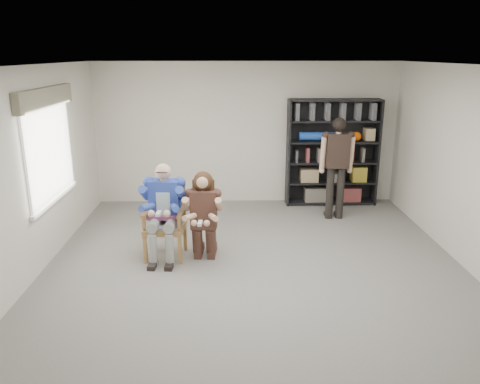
{
  "coord_description": "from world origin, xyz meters",
  "views": [
    {
      "loc": [
        -0.36,
        -5.77,
        2.95
      ],
      "look_at": [
        -0.2,
        0.6,
        1.05
      ],
      "focal_mm": 35.0,
      "sensor_mm": 36.0,
      "label": 1
    }
  ],
  "objects_px": {
    "armchair": "(165,222)",
    "seated_man": "(164,211)",
    "kneeling_woman": "(204,218)",
    "bookshelf": "(332,153)",
    "standing_man": "(336,169)"
  },
  "relations": [
    {
      "from": "armchair",
      "to": "standing_man",
      "type": "bearing_deg",
      "value": 33.44
    },
    {
      "from": "standing_man",
      "to": "armchair",
      "type": "bearing_deg",
      "value": -151.07
    },
    {
      "from": "armchair",
      "to": "seated_man",
      "type": "bearing_deg",
      "value": 0.0
    },
    {
      "from": "kneeling_woman",
      "to": "bookshelf",
      "type": "relative_size",
      "value": 0.63
    },
    {
      "from": "seated_man",
      "to": "kneeling_woman",
      "type": "relative_size",
      "value": 1.09
    },
    {
      "from": "armchair",
      "to": "kneeling_woman",
      "type": "height_order",
      "value": "kneeling_woman"
    },
    {
      "from": "kneeling_woman",
      "to": "bookshelf",
      "type": "distance_m",
      "value": 3.62
    },
    {
      "from": "armchair",
      "to": "kneeling_woman",
      "type": "xyz_separation_m",
      "value": [
        0.58,
        -0.12,
        0.11
      ]
    },
    {
      "from": "bookshelf",
      "to": "kneeling_woman",
      "type": "bearing_deg",
      "value": -132.5
    },
    {
      "from": "armchair",
      "to": "bookshelf",
      "type": "distance_m",
      "value": 3.96
    },
    {
      "from": "seated_man",
      "to": "standing_man",
      "type": "distance_m",
      "value": 3.34
    },
    {
      "from": "armchair",
      "to": "seated_man",
      "type": "distance_m",
      "value": 0.17
    },
    {
      "from": "armchair",
      "to": "bookshelf",
      "type": "bearing_deg",
      "value": 43.92
    },
    {
      "from": "seated_man",
      "to": "bookshelf",
      "type": "bearing_deg",
      "value": 43.92
    },
    {
      "from": "kneeling_woman",
      "to": "standing_man",
      "type": "xyz_separation_m",
      "value": [
        2.32,
        1.76,
        0.27
      ]
    }
  ]
}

